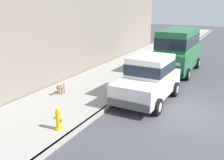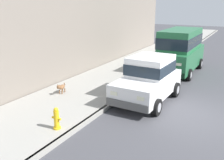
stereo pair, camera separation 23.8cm
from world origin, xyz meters
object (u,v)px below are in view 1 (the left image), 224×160
(car_white_hatchback, at_px, (149,78))
(dog_brown, at_px, (61,88))
(car_green_van, at_px, (178,49))
(fire_hydrant, at_px, (58,120))

(car_white_hatchback, distance_m, dog_brown, 3.82)
(car_white_hatchback, height_order, car_green_van, car_green_van)
(dog_brown, bearing_deg, car_white_hatchback, 21.40)
(car_green_van, height_order, fire_hydrant, car_green_van)
(car_white_hatchback, height_order, fire_hydrant, car_white_hatchback)
(car_green_van, bearing_deg, dog_brown, -117.70)
(car_white_hatchback, bearing_deg, dog_brown, -158.60)
(fire_hydrant, bearing_deg, dog_brown, 126.78)
(car_green_van, distance_m, fire_hydrant, 9.45)
(car_green_van, bearing_deg, fire_hydrant, -98.97)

